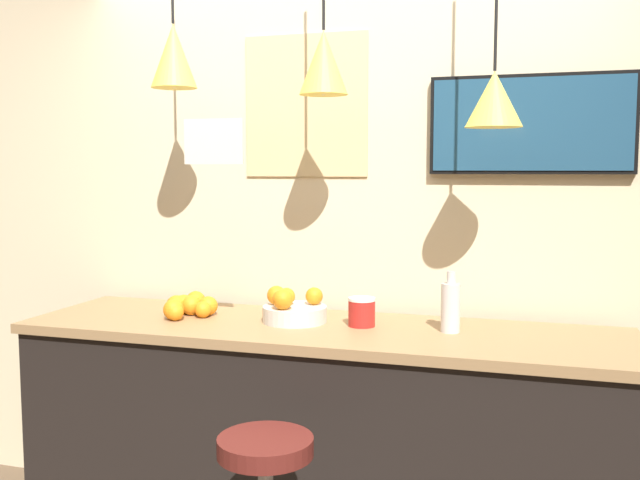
# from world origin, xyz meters

# --- Properties ---
(back_wall) EXTENTS (8.00, 0.06, 2.90)m
(back_wall) POSITION_xyz_m (0.00, 1.20, 1.45)
(back_wall) COLOR beige
(back_wall) RESTS_ON ground_plane
(service_counter) EXTENTS (2.46, 0.68, 1.00)m
(service_counter) POSITION_xyz_m (0.00, 0.75, 0.50)
(service_counter) COLOR black
(service_counter) RESTS_ON ground_plane
(fruit_bowl) EXTENTS (0.27, 0.27, 0.15)m
(fruit_bowl) POSITION_xyz_m (-0.13, 0.80, 1.06)
(fruit_bowl) COLOR beige
(fruit_bowl) RESTS_ON service_counter
(orange_pile) EXTENTS (0.22, 0.30, 0.09)m
(orange_pile) POSITION_xyz_m (-0.61, 0.79, 1.05)
(orange_pile) COLOR orange
(orange_pile) RESTS_ON service_counter
(juice_bottle) EXTENTS (0.07, 0.07, 0.24)m
(juice_bottle) POSITION_xyz_m (0.52, 0.80, 1.11)
(juice_bottle) COLOR silver
(juice_bottle) RESTS_ON service_counter
(spread_jar) EXTENTS (0.11, 0.11, 0.12)m
(spread_jar) POSITION_xyz_m (0.16, 0.80, 1.06)
(spread_jar) COLOR red
(spread_jar) RESTS_ON service_counter
(pendant_lamp_left) EXTENTS (0.20, 0.20, 0.82)m
(pendant_lamp_left) POSITION_xyz_m (-0.66, 0.80, 2.12)
(pendant_lamp_left) COLOR black
(pendant_lamp_middle) EXTENTS (0.20, 0.20, 0.87)m
(pendant_lamp_middle) POSITION_xyz_m (0.00, 0.80, 2.06)
(pendant_lamp_middle) COLOR black
(pendant_lamp_right) EXTENTS (0.21, 0.21, 1.01)m
(pendant_lamp_right) POSITION_xyz_m (0.66, 0.80, 1.90)
(pendant_lamp_right) COLOR black
(mounted_tv) EXTENTS (0.83, 0.04, 0.41)m
(mounted_tv) POSITION_xyz_m (0.79, 1.15, 1.82)
(mounted_tv) COLOR black
(hanging_menu_board) EXTENTS (0.24, 0.01, 0.17)m
(hanging_menu_board) POSITION_xyz_m (-0.34, 0.50, 1.74)
(hanging_menu_board) COLOR silver
(wall_poster) EXTENTS (0.58, 0.01, 0.64)m
(wall_poster) POSITION_xyz_m (-0.19, 1.17, 1.92)
(wall_poster) COLOR #DBBC84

